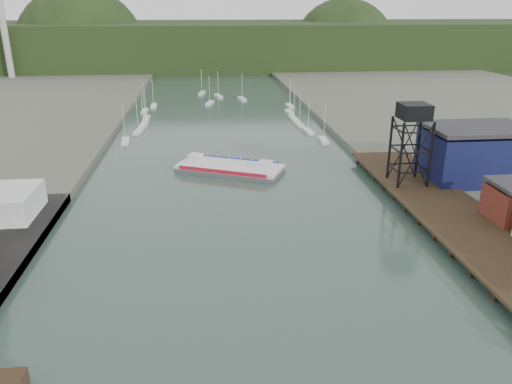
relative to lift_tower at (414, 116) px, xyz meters
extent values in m
cube|color=black|center=(2.00, -13.00, -13.75)|extent=(14.00, 70.00, 0.50)
cylinder|color=black|center=(-4.00, -13.00, -14.85)|extent=(0.60, 0.60, 2.20)
cylinder|color=black|center=(8.00, -13.00, -14.85)|extent=(0.60, 0.60, 2.20)
cylinder|color=black|center=(-3.00, -3.00, -7.00)|extent=(0.50, 0.50, 13.00)
cylinder|color=black|center=(3.00, -3.00, -7.00)|extent=(0.50, 0.50, 13.00)
cylinder|color=black|center=(-3.00, 3.00, -7.00)|extent=(0.50, 0.50, 13.00)
cylinder|color=black|center=(3.00, 3.00, -7.00)|extent=(0.50, 0.50, 13.00)
cube|color=black|center=(0.00, 0.00, 1.00)|extent=(5.50, 5.50, 3.00)
cube|color=#0C1535|center=(15.00, 2.00, -9.05)|extent=(20.00, 14.00, 10.00)
cube|color=#2D2D33|center=(15.00, 2.00, -3.15)|extent=(20.50, 14.50, 0.80)
cube|color=silver|center=(-62.54, 45.89, -15.30)|extent=(2.67, 7.65, 0.90)
cube|color=silver|center=(-60.28, 57.30, -15.30)|extent=(2.81, 7.67, 0.90)
cube|color=silver|center=(-59.71, 66.17, -15.30)|extent=(2.35, 7.59, 0.90)
cube|color=silver|center=(-59.81, 76.09, -15.30)|extent=(2.01, 7.50, 0.90)
cube|color=silver|center=(-61.64, 88.33, -15.30)|extent=(2.00, 7.50, 0.90)
cube|color=silver|center=(-59.32, 98.17, -15.30)|extent=(2.16, 7.54, 0.90)
cube|color=silver|center=(-7.44, 41.03, -15.30)|extent=(2.53, 7.62, 0.90)
cube|color=silver|center=(-9.54, 52.51, -15.30)|extent=(2.76, 7.67, 0.90)
cube|color=silver|center=(-10.54, 61.29, -15.30)|extent=(2.22, 7.56, 0.90)
cube|color=silver|center=(-10.73, 70.28, -15.30)|extent=(2.18, 7.54, 0.90)
cube|color=silver|center=(-10.33, 81.38, -15.30)|extent=(2.46, 7.61, 0.90)
cube|color=silver|center=(-8.22, 92.99, -15.30)|extent=(2.48, 7.61, 0.90)
cube|color=silver|center=(-38.16, 102.00, -15.30)|extent=(3.78, 7.76, 0.90)
cube|color=silver|center=(-24.96, 110.00, -15.30)|extent=(3.31, 7.74, 0.90)
cube|color=silver|center=(-34.34, 118.00, -15.30)|extent=(3.76, 7.76, 0.90)
cube|color=silver|center=(-41.11, 126.00, -15.30)|extent=(3.40, 7.74, 0.90)
cylinder|color=#AEAFA9|center=(-137.00, 177.00, 14.35)|extent=(3.20, 3.20, 60.00)
cube|color=black|center=(-35.00, 242.00, -3.65)|extent=(500.00, 120.00, 28.00)
sphere|color=black|center=(-115.00, 242.00, -7.65)|extent=(80.00, 80.00, 80.00)
sphere|color=black|center=(55.00, 252.00, -9.65)|extent=(70.00, 70.00, 70.00)
cube|color=#4D4D50|center=(-35.07, 16.87, -15.17)|extent=(25.42, 18.56, 0.95)
cube|color=silver|center=(-35.07, 16.87, -14.32)|extent=(25.42, 18.56, 0.76)
cube|color=red|center=(-37.09, 12.54, -14.13)|extent=(18.91, 8.92, 0.85)
cube|color=#161B97|center=(-33.06, 21.20, -14.13)|extent=(18.91, 8.92, 0.85)
cube|color=silver|center=(-42.79, 20.47, -13.19)|extent=(3.77, 3.77, 1.89)
cube|color=silver|center=(-27.36, 13.28, -13.19)|extent=(3.77, 3.77, 1.89)
camera|label=1|loc=(-40.38, -91.93, 20.15)|focal=35.00mm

